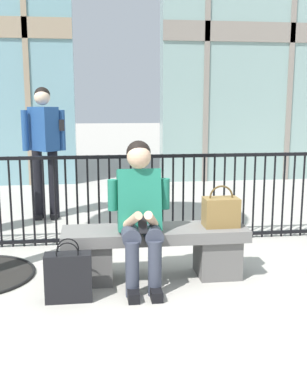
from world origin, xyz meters
The scene contains 7 objects.
ground_plane centered at (0.00, 0.00, 0.00)m, with size 60.00×60.00×0.00m, color #B2ADA3.
stone_bench centered at (0.00, 0.00, 0.27)m, with size 1.60×0.44×0.45m.
seated_person_with_phone centered at (-0.14, -0.13, 0.65)m, with size 0.52×0.66×1.21m.
handbag_on_bench centered at (0.58, -0.01, 0.58)m, with size 0.30×0.20×0.37m.
shopping_bag centered at (-0.73, -0.39, 0.20)m, with size 0.36×0.16×0.49m.
bystander_further_back centered at (-1.14, 2.35, 1.00)m, with size 0.55×0.43×1.71m.
plaza_railing centered at (0.00, 1.09, 0.49)m, with size 7.18×0.04×0.97m.
Camera 1 is at (-0.53, -3.90, 1.53)m, focal length 44.00 mm.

